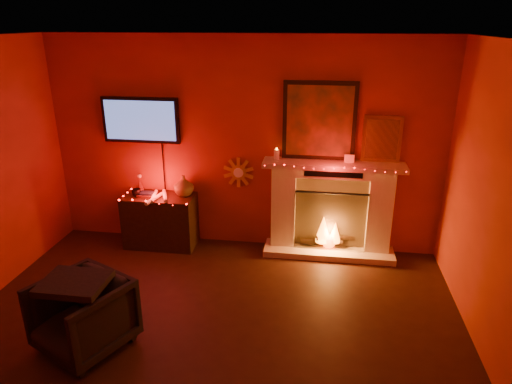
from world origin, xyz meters
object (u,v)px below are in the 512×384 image
tv (141,120)px  console_table (162,218)px  sunburst_clock (239,172)px  armchair (83,315)px  fireplace (331,200)px

tv → console_table: tv is taller
sunburst_clock → console_table: (-1.00, -0.22, -0.61)m
armchair → console_table: bearing=115.7°
sunburst_clock → console_table: sunburst_clock is taller
tv → armchair: bearing=-84.3°
sunburst_clock → console_table: 1.20m
console_table → tv: bearing=142.2°
tv → console_table: size_ratio=1.28×
fireplace → armchair: size_ratio=2.92×
fireplace → armchair: bearing=-135.1°
fireplace → sunburst_clock: bearing=175.6°
tv → sunburst_clock: bearing=1.2°
tv → fireplace: bearing=-1.5°
fireplace → console_table: size_ratio=2.24×
fireplace → console_table: (-2.20, -0.13, -0.34)m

